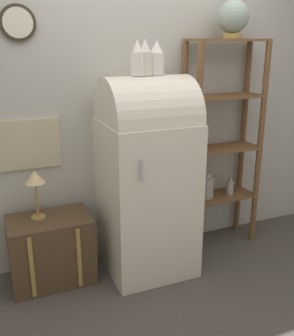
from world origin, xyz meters
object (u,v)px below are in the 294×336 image
refrigerator (147,173)px  vase_center (145,59)px  vase_left (137,59)px  desk_lamp (35,181)px  suitcase_trunk (51,250)px  vase_right (157,59)px  globe (233,18)px

refrigerator → vase_center: bearing=154.2°
vase_left → desk_lamp: vase_left is taller
vase_center → desk_lamp: vase_center is taller
suitcase_trunk → vase_left: 1.59m
vase_left → vase_right: bearing=8.1°
suitcase_trunk → vase_left: size_ratio=2.49×
refrigerator → globe: size_ratio=5.40×
suitcase_trunk → vase_center: 1.62m
refrigerator → suitcase_trunk: bearing=173.3°
vase_center → vase_right: size_ratio=1.04×
globe → vase_right: globe is taller
suitcase_trunk → desk_lamp: bearing=151.3°
desk_lamp → suitcase_trunk: bearing=-28.7°
refrigerator → globe: (0.80, 0.12, 1.16)m
vase_left → vase_right: (0.16, 0.02, -0.00)m
vase_left → vase_center: (0.07, 0.02, -0.00)m
globe → refrigerator: bearing=-171.1°
suitcase_trunk → globe: size_ratio=2.14×
refrigerator → vase_left: 0.87m
vase_center → vase_right: (0.09, 0.00, -0.00)m
vase_left → vase_right: vase_left is taller
globe → vase_right: 0.78m
suitcase_trunk → globe: globe is taller
desk_lamp → vase_left: bearing=-10.5°
vase_left → vase_center: same height
vase_left → suitcase_trunk: bearing=171.6°
vase_right → suitcase_trunk: bearing=174.7°
globe → vase_left: (-0.88, -0.14, -0.30)m
refrigerator → vase_center: size_ratio=6.27×
refrigerator → globe: globe is taller
globe → desk_lamp: globe is taller
refrigerator → vase_right: size_ratio=6.50×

